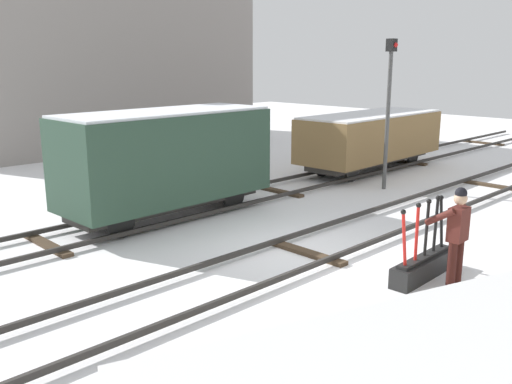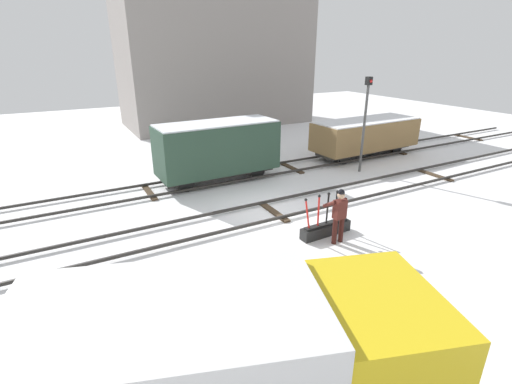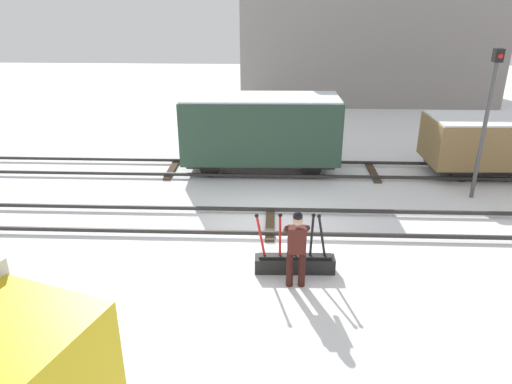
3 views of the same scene
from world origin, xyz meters
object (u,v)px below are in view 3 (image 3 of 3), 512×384
(freight_car_back_track, at_px, (261,130))
(switch_lever_frame, at_px, (295,261))
(rail_worker, at_px, (297,244))
(signal_post, at_px, (487,112))

(freight_car_back_track, bearing_deg, switch_lever_frame, -82.82)
(rail_worker, xyz_separation_m, signal_post, (5.59, 4.98, 1.67))
(rail_worker, bearing_deg, signal_post, 40.15)
(rail_worker, distance_m, freight_car_back_track, 7.05)
(switch_lever_frame, bearing_deg, signal_post, 36.84)
(switch_lever_frame, xyz_separation_m, rail_worker, (0.00, -0.55, 0.74))
(switch_lever_frame, xyz_separation_m, freight_car_back_track, (-0.97, 6.41, 1.25))
(rail_worker, height_order, signal_post, signal_post)
(rail_worker, bearing_deg, switch_lever_frame, 88.54)
(switch_lever_frame, bearing_deg, freight_car_back_track, 97.10)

